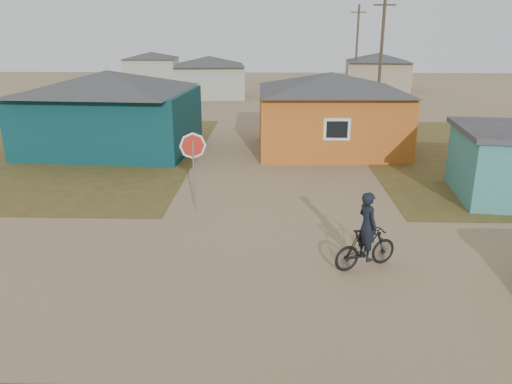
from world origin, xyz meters
TOP-DOWN VIEW (x-y plane):
  - ground at (0.00, 0.00)m, footprint 120.00×120.00m
  - grass_nw at (-14.00, 13.00)m, footprint 20.00×18.00m
  - house_teal at (-8.50, 13.50)m, footprint 8.93×7.08m
  - house_yellow at (2.50, 14.00)m, footprint 7.72×6.76m
  - house_pale_west at (-6.00, 34.00)m, footprint 7.04×6.15m
  - house_beige_east at (10.00, 40.00)m, footprint 6.95×6.05m
  - house_pale_north at (-14.00, 46.00)m, footprint 6.28×5.81m
  - utility_pole_near at (6.50, 22.00)m, footprint 1.40×0.20m
  - utility_pole_far at (7.50, 38.00)m, footprint 1.40×0.20m
  - stop_sign at (-3.00, 4.83)m, footprint 0.89×0.13m
  - cyclist at (2.06, 0.74)m, footprint 1.88×1.24m

SIDE VIEW (x-z plane):
  - ground at x=0.00m, z-range 0.00..0.00m
  - grass_nw at x=-14.00m, z-range 0.00..0.01m
  - cyclist at x=2.06m, z-range -0.28..1.79m
  - house_pale_north at x=-14.00m, z-range 0.05..3.45m
  - house_pale_west at x=-6.00m, z-range 0.06..3.66m
  - house_beige_east at x=10.00m, z-range 0.06..3.66m
  - stop_sign at x=-3.00m, z-range 0.62..3.34m
  - house_yellow at x=2.50m, z-range 0.05..3.95m
  - house_teal at x=-8.50m, z-range 0.05..4.05m
  - utility_pole_near at x=6.50m, z-range 0.14..8.14m
  - utility_pole_far at x=7.50m, z-range 0.14..8.14m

